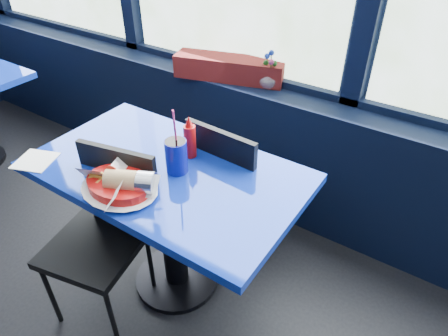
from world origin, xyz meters
TOP-DOWN VIEW (x-y plane):
  - window_sill at (0.00, 2.87)m, footprint 5.00×0.26m
  - near_table at (0.30, 2.00)m, footprint 1.20×0.70m
  - chair_near_front at (0.12, 1.76)m, footprint 0.47×0.47m
  - chair_near_back at (0.44, 2.32)m, footprint 0.42×0.42m
  - planter_box at (0.07, 2.86)m, footprint 0.67×0.34m
  - flower_vase at (0.32, 2.87)m, footprint 0.13×0.14m
  - food_basket at (0.26, 1.78)m, footprint 0.30×0.28m
  - ketchup_bottle at (0.33, 2.14)m, footprint 0.05×0.05m
  - soda_cup at (0.35, 2.02)m, footprint 0.09×0.09m
  - napkin at (-0.22, 1.72)m, footprint 0.20×0.20m

SIDE VIEW (x-z plane):
  - window_sill at x=0.00m, z-range 0.00..0.80m
  - chair_near_front at x=0.12m, z-range 0.06..0.93m
  - chair_near_back at x=0.44m, z-range 0.07..0.95m
  - near_table at x=0.30m, z-range 0.19..0.94m
  - napkin at x=-0.22m, z-range 0.75..0.75m
  - food_basket at x=0.26m, z-range 0.73..0.84m
  - soda_cup at x=0.35m, z-range 0.67..0.99m
  - ketchup_bottle at x=0.33m, z-range 0.74..0.94m
  - planter_box at x=0.07m, z-range 0.80..0.93m
  - flower_vase at x=0.32m, z-range 0.76..0.97m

